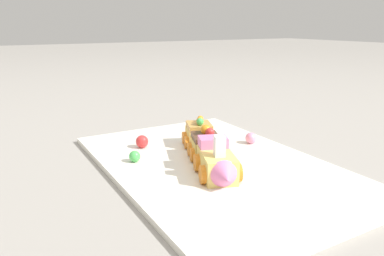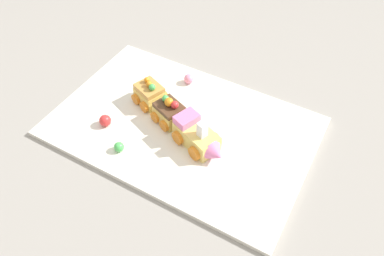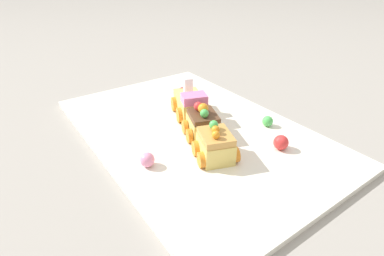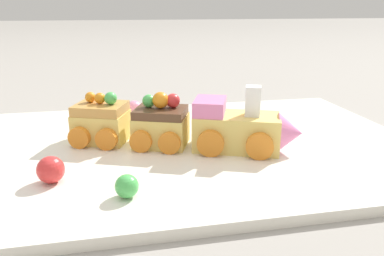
{
  "view_description": "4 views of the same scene",
  "coord_description": "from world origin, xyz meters",
  "px_view_note": "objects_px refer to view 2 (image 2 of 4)",
  "views": [
    {
      "loc": [
        0.6,
        -0.39,
        0.29
      ],
      "look_at": [
        -0.03,
        -0.03,
        0.08
      ],
      "focal_mm": 35.0,
      "sensor_mm": 36.0,
      "label": 1
    },
    {
      "loc": [
        0.32,
        -0.53,
        0.69
      ],
      "look_at": [
        0.05,
        -0.03,
        0.06
      ],
      "focal_mm": 35.0,
      "sensor_mm": 36.0,
      "label": 2
    },
    {
      "loc": [
        -0.46,
        0.33,
        0.33
      ],
      "look_at": [
        -0.03,
        0.03,
        0.04
      ],
      "focal_mm": 28.0,
      "sensor_mm": 36.0,
      "label": 3
    },
    {
      "loc": [
        -0.09,
        -0.47,
        0.19
      ],
      "look_at": [
        0.01,
        0.0,
        0.03
      ],
      "focal_mm": 35.0,
      "sensor_mm": 36.0,
      "label": 4
    }
  ],
  "objects_px": {
    "cake_car_caramel": "(150,94)",
    "cake_train_locomotive": "(199,138)",
    "gumball_green": "(119,147)",
    "cake_car_chocolate": "(170,112)",
    "gumball_pink": "(189,79)",
    "gumball_red": "(105,121)"
  },
  "relations": [
    {
      "from": "cake_car_caramel",
      "to": "cake_train_locomotive",
      "type": "bearing_deg",
      "value": -0.02
    },
    {
      "from": "cake_car_caramel",
      "to": "gumball_green",
      "type": "distance_m",
      "value": 0.17
    },
    {
      "from": "cake_train_locomotive",
      "to": "cake_car_chocolate",
      "type": "distance_m",
      "value": 0.11
    },
    {
      "from": "gumball_green",
      "to": "gumball_pink",
      "type": "bearing_deg",
      "value": 85.53
    },
    {
      "from": "cake_car_chocolate",
      "to": "gumball_red",
      "type": "xyz_separation_m",
      "value": [
        -0.13,
        -0.09,
        -0.01
      ]
    },
    {
      "from": "cake_train_locomotive",
      "to": "gumball_green",
      "type": "distance_m",
      "value": 0.18
    },
    {
      "from": "cake_train_locomotive",
      "to": "gumball_pink",
      "type": "relative_size",
      "value": 5.54
    },
    {
      "from": "cake_train_locomotive",
      "to": "cake_car_chocolate",
      "type": "xyz_separation_m",
      "value": [
        -0.1,
        0.04,
        0.0
      ]
    },
    {
      "from": "cake_car_chocolate",
      "to": "gumball_red",
      "type": "relative_size",
      "value": 3.15
    },
    {
      "from": "cake_train_locomotive",
      "to": "cake_car_chocolate",
      "type": "relative_size",
      "value": 1.61
    },
    {
      "from": "cake_car_caramel",
      "to": "gumball_pink",
      "type": "xyz_separation_m",
      "value": [
        0.05,
        0.11,
        -0.01
      ]
    },
    {
      "from": "gumball_red",
      "to": "gumball_green",
      "type": "relative_size",
      "value": 1.24
    },
    {
      "from": "cake_train_locomotive",
      "to": "gumball_red",
      "type": "height_order",
      "value": "cake_train_locomotive"
    },
    {
      "from": "cake_train_locomotive",
      "to": "gumball_red",
      "type": "relative_size",
      "value": 5.07
    },
    {
      "from": "cake_car_caramel",
      "to": "gumball_green",
      "type": "xyz_separation_m",
      "value": [
        0.03,
        -0.17,
        -0.01
      ]
    },
    {
      "from": "cake_train_locomotive",
      "to": "cake_car_chocolate",
      "type": "bearing_deg",
      "value": 179.9
    },
    {
      "from": "cake_car_chocolate",
      "to": "cake_car_caramel",
      "type": "height_order",
      "value": "cake_car_chocolate"
    },
    {
      "from": "gumball_red",
      "to": "cake_train_locomotive",
      "type": "bearing_deg",
      "value": 13.2
    },
    {
      "from": "cake_car_caramel",
      "to": "gumball_green",
      "type": "height_order",
      "value": "cake_car_caramel"
    },
    {
      "from": "gumball_pink",
      "to": "gumball_green",
      "type": "height_order",
      "value": "gumball_pink"
    },
    {
      "from": "cake_car_caramel",
      "to": "gumball_green",
      "type": "relative_size",
      "value": 3.89
    },
    {
      "from": "cake_car_chocolate",
      "to": "cake_car_caramel",
      "type": "xyz_separation_m",
      "value": [
        -0.08,
        0.03,
        -0.0
      ]
    }
  ]
}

